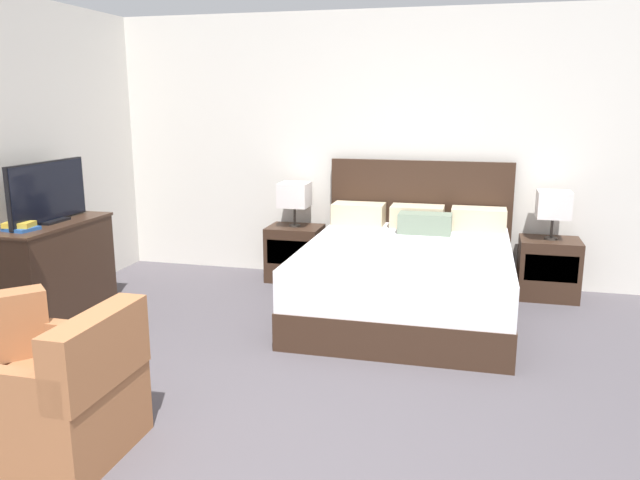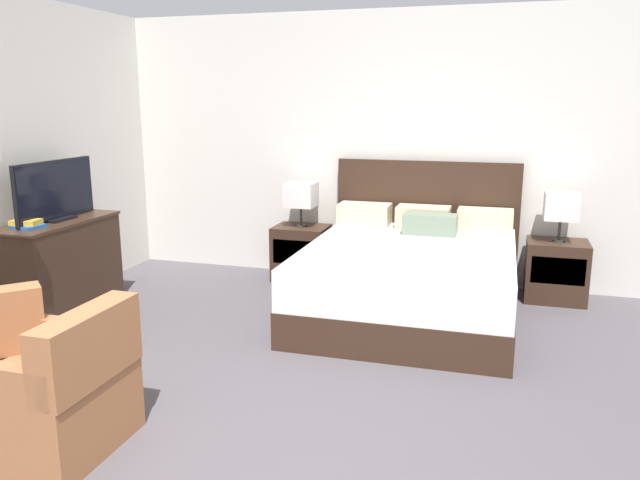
# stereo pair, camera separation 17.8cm
# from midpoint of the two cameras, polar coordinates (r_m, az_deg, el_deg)

# --- Properties ---
(wall_back) EXTENTS (6.29, 0.06, 2.58)m
(wall_back) POSITION_cam_midpoint_polar(r_m,az_deg,el_deg) (6.15, 3.51, 8.36)
(wall_back) COLOR beige
(wall_back) RESTS_ON ground
(bed) EXTENTS (1.72, 2.03, 1.19)m
(bed) POSITION_cam_midpoint_polar(r_m,az_deg,el_deg) (5.24, 7.02, -3.19)
(bed) COLOR #332116
(bed) RESTS_ON ground
(nightstand_left) EXTENTS (0.52, 0.42, 0.54)m
(nightstand_left) POSITION_cam_midpoint_polar(r_m,az_deg,el_deg) (6.19, -3.13, -1.20)
(nightstand_left) COLOR #332116
(nightstand_left) RESTS_ON ground
(nightstand_right) EXTENTS (0.52, 0.42, 0.54)m
(nightstand_right) POSITION_cam_midpoint_polar(r_m,az_deg,el_deg) (5.95, 19.35, -2.48)
(nightstand_right) COLOR #332116
(nightstand_right) RESTS_ON ground
(table_lamp_left) EXTENTS (0.28, 0.28, 0.43)m
(table_lamp_left) POSITION_cam_midpoint_polar(r_m,az_deg,el_deg) (6.07, -3.19, 4.12)
(table_lamp_left) COLOR #332D28
(table_lamp_left) RESTS_ON nightstand_left
(table_lamp_right) EXTENTS (0.28, 0.28, 0.43)m
(table_lamp_right) POSITION_cam_midpoint_polar(r_m,az_deg,el_deg) (5.83, 19.77, 3.03)
(table_lamp_right) COLOR #332D28
(table_lamp_right) RESTS_ON nightstand_right
(dresser) EXTENTS (0.47, 1.11, 0.78)m
(dresser) POSITION_cam_midpoint_polar(r_m,az_deg,el_deg) (5.60, -24.06, -2.36)
(dresser) COLOR #332116
(dresser) RESTS_ON ground
(tv) EXTENTS (0.18, 0.90, 0.49)m
(tv) POSITION_cam_midpoint_polar(r_m,az_deg,el_deg) (5.51, -24.46, 3.92)
(tv) COLOR black
(tv) RESTS_ON dresser
(book_red_cover) EXTENTS (0.24, 0.22, 0.03)m
(book_red_cover) POSITION_cam_midpoint_polar(r_m,az_deg,el_deg) (5.28, -26.52, 0.92)
(book_red_cover) COLOR #234C8E
(book_red_cover) RESTS_ON dresser
(book_blue_cover) EXTENTS (0.23, 0.18, 0.04)m
(book_blue_cover) POSITION_cam_midpoint_polar(r_m,az_deg,el_deg) (5.29, -26.68, 1.28)
(book_blue_cover) COLOR gold
(book_blue_cover) RESTS_ON book_red_cover
(armchair_companion) EXTENTS (0.69, 0.68, 0.76)m
(armchair_companion) POSITION_cam_midpoint_polar(r_m,az_deg,el_deg) (3.48, -23.90, -13.36)
(armchair_companion) COLOR #935B38
(armchair_companion) RESTS_ON ground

